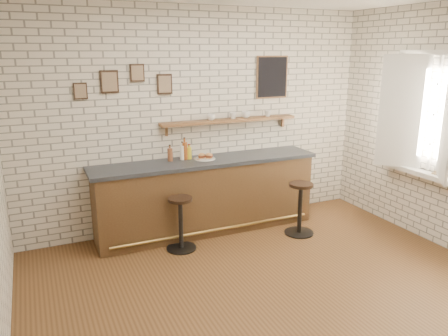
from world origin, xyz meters
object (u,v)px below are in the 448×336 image
Objects in this scene: bar_stool_right at (300,207)px; shelf_cup_c at (246,115)px; ciabatta_sandwich at (205,156)px; bitters_bottle_brown at (170,154)px; sandwich_plate at (205,159)px; condiment_bottle_yellow at (189,153)px; bitters_bottle_white at (182,152)px; bitters_bottle_amber at (185,151)px; book_upper at (439,174)px; shelf_cup_b at (233,116)px; shelf_cup_d at (268,113)px; bar_counter at (207,195)px; shelf_cup_a at (211,117)px; book_lower at (440,175)px; bar_stool_left at (181,222)px.

bar_stool_right is 5.80× the size of shelf_cup_c.
ciabatta_sandwich is 1.00× the size of bitters_bottle_brown.
sandwich_plate is 0.22m from condiment_bottle_yellow.
ciabatta_sandwich is 1.45m from bar_stool_right.
bitters_bottle_brown is 0.31× the size of bar_stool_right.
bitters_bottle_white is 0.04m from bitters_bottle_amber.
book_upper is at bearing -33.04° from bitters_bottle_white.
shelf_cup_b reaches higher than shelf_cup_d.
bar_counter is 0.76m from bitters_bottle_brown.
condiment_bottle_yellow is 1.83× the size of shelf_cup_a.
bitters_bottle_amber is 3.02× the size of shelf_cup_b.
shelf_cup_a reaches higher than book_lower.
condiment_bottle_yellow is at bearing 0.00° from bitters_bottle_white.
shelf_cup_a is (0.45, 0.08, 0.43)m from bitters_bottle_white.
bar_counter is at bearing -25.60° from bitters_bottle_amber.
shelf_cup_d is at bearing 3.28° from bitters_bottle_white.
book_upper is (2.72, -1.77, -0.15)m from bitters_bottle_white.
bitters_bottle_white is 2.67× the size of shelf_cup_d.
bitters_bottle_amber is at bearing 162.26° from book_upper.
ciabatta_sandwich is 0.98m from bar_stool_left.
book_lower is (2.94, -1.23, 0.58)m from bar_stool_left.
book_lower is (2.42, -1.69, -0.11)m from ciabatta_sandwich.
condiment_bottle_yellow is 0.95× the size of book_upper.
bitters_bottle_white is 0.36× the size of bar_stool_left.
shelf_cup_a reaches higher than bitters_bottle_white.
shelf_cup_d is (0.35, 0.00, -0.01)m from shelf_cup_c.
bar_stool_left is (-0.26, -0.55, -0.77)m from bitters_bottle_amber.
bitters_bottle_white is at bearing 113.45° from shelf_cup_b.
bitters_bottle_amber is at bearing -0.00° from bitters_bottle_brown.
bar_stool_right is (1.11, -0.67, -0.63)m from sandwich_plate.
condiment_bottle_yellow is 1.00m from shelf_cup_c.
shelf_cup_d is at bearing -103.49° from shelf_cup_c.
bar_stool_left is (-0.33, -0.55, -0.73)m from condiment_bottle_yellow.
sandwich_plate reaches higher than bar_counter.
shelf_cup_b is (0.69, 0.08, 0.45)m from condiment_bottle_yellow.
ciabatta_sandwich is (0.00, 0.03, 0.55)m from bar_counter.
shelf_cup_a is at bearing 127.30° from book_lower.
condiment_bottle_yellow is (-0.19, 0.09, 0.08)m from sandwich_plate.
bar_stool_right is (1.30, -0.76, -0.71)m from condiment_bottle_yellow.
bar_stool_left is at bearing -137.95° from sandwich_plate.
ciabatta_sandwich is 0.74× the size of bitters_bottle_amber.
bar_counter is 2.97m from book_lower.
book_lower is at bearing -78.84° from shelf_cup_d.
shelf_cup_b reaches higher than shelf_cup_a.
shelf_cup_a is (0.68, 0.63, 1.18)m from bar_stool_left.
shelf_cup_a reaches higher than book_upper.
shelf_cup_b is 2.75m from book_lower.
book_upper reaches higher than book_lower.
ciabatta_sandwich is at bearing 160.95° from book_upper.
book_lower is at bearing -150.51° from shelf_cup_c.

